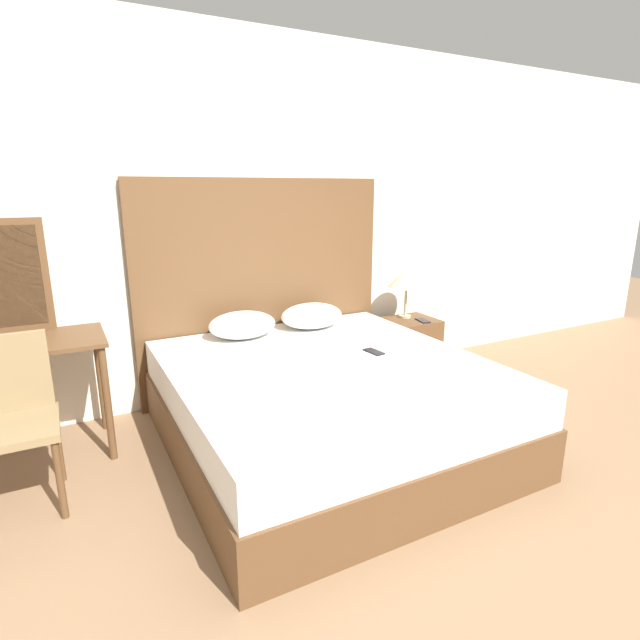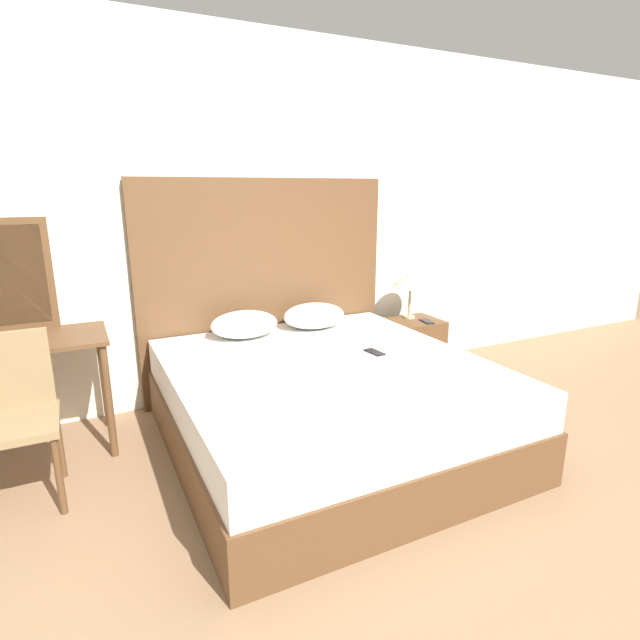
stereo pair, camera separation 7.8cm
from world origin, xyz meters
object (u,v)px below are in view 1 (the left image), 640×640
(phone_on_bed, at_px, (374,352))
(chair, at_px, (2,412))
(bed, at_px, (327,404))
(phone_on_nightstand, at_px, (423,321))
(nightstand, at_px, (410,347))
(vanity_desk, at_px, (8,364))
(table_lamp, at_px, (407,278))

(phone_on_bed, bearing_deg, chair, 174.68)
(bed, bearing_deg, phone_on_nightstand, 26.98)
(bed, relative_size, phone_on_bed, 12.78)
(bed, relative_size, nightstand, 4.02)
(bed, bearing_deg, nightstand, 31.12)
(phone_on_bed, bearing_deg, vanity_desk, 162.93)
(table_lamp, relative_size, vanity_desk, 0.41)
(phone_on_bed, xyz_separation_m, table_lamp, (0.86, 0.79, 0.29))
(table_lamp, height_order, chair, table_lamp)
(nightstand, xyz_separation_m, vanity_desk, (-2.96, -0.07, 0.37))
(table_lamp, xyz_separation_m, phone_on_nightstand, (0.06, -0.17, -0.34))
(phone_on_nightstand, bearing_deg, table_lamp, 108.39)
(phone_on_nightstand, xyz_separation_m, chair, (-3.02, -0.42, 0.01))
(table_lamp, height_order, phone_on_nightstand, table_lamp)
(bed, bearing_deg, phone_on_bed, 5.12)
(vanity_desk, bearing_deg, phone_on_nightstand, -0.40)
(bed, height_order, nightstand, bed)
(bed, xyz_separation_m, phone_on_nightstand, (1.28, 0.65, 0.23))
(phone_on_bed, xyz_separation_m, nightstand, (0.87, 0.72, -0.30))
(bed, height_order, phone_on_bed, phone_on_bed)
(bed, height_order, table_lamp, table_lamp)
(nightstand, distance_m, chair, 3.03)
(phone_on_bed, distance_m, chair, 2.11)
(table_lamp, distance_m, vanity_desk, 2.96)
(nightstand, bearing_deg, vanity_desk, -178.56)
(chair, bearing_deg, nightstand, 9.91)
(nightstand, distance_m, table_lamp, 0.60)
(nightstand, distance_m, phone_on_nightstand, 0.28)
(phone_on_bed, bearing_deg, phone_on_nightstand, 34.04)
(table_lamp, bearing_deg, vanity_desk, -177.07)
(vanity_desk, height_order, chair, chair)
(chair, bearing_deg, vanity_desk, 88.11)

